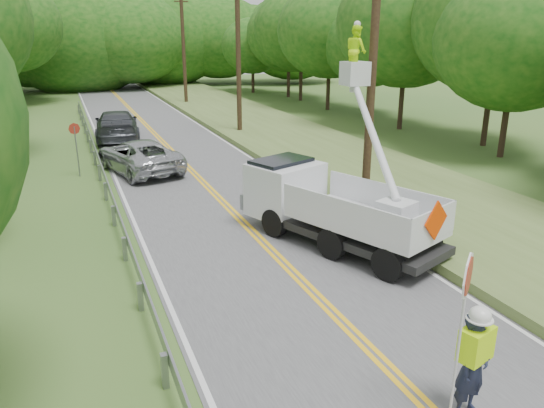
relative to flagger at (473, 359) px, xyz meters
name	(u,v)px	position (x,y,z in m)	size (l,w,h in m)	color
ground	(386,367)	(-0.50, 1.63, -1.12)	(140.00, 140.00, 0.00)	#3A6027
road	(203,183)	(-0.50, 15.63, -1.11)	(7.20, 96.00, 0.03)	#4C4D4F
guardrail	(103,174)	(-4.52, 16.54, -0.57)	(0.18, 48.00, 0.77)	gray
utility_poles	(283,52)	(4.50, 18.65, 4.15)	(1.60, 43.30, 10.00)	black
tall_grass_verge	(348,165)	(6.60, 15.63, -0.97)	(7.00, 96.00, 0.30)	#526931
treeline_right	(388,32)	(15.21, 25.85, 5.03)	(10.91, 51.20, 10.86)	#332319
treeline_horizon	(100,38)	(-0.96, 57.96, 4.38)	(56.06, 14.47, 12.67)	#114911
flagger	(473,359)	(0.00, 0.00, 0.00)	(1.14, 0.65, 3.10)	#191E33
bucket_truck	(321,190)	(1.47, 8.42, 0.37)	(4.80, 7.06, 6.41)	black
suv_silver	(139,156)	(-2.76, 18.51, -0.35)	(2.50, 5.42, 1.51)	#AFB2B6
suv_darkgrey	(117,125)	(-2.88, 26.64, -0.23)	(2.45, 6.03, 1.75)	#3C4045
stop_sign_permanent	(76,141)	(-5.40, 18.73, 0.47)	(0.50, 0.18, 2.42)	gray
yard_sign	(443,207)	(5.76, 7.76, -0.55)	(0.54, 0.08, 0.79)	white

